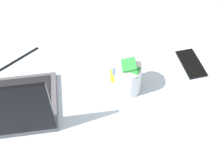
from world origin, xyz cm
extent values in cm
cube|color=silver|center=(0.00, 0.00, 9.00)|extent=(180.00, 140.00, 18.00)
cube|color=#4C4C51|center=(12.53, 5.29, 19.00)|extent=(37.38, 29.94, 2.00)
cube|color=black|center=(12.87, 3.83, 20.20)|extent=(32.12, 23.18, 0.40)
cylinder|color=silver|center=(-26.64, -5.99, 23.50)|extent=(9.00, 9.00, 11.00)
cube|color=#268C33|center=(-26.74, -5.75, 21.07)|extent=(5.22, 6.82, 5.85)
cube|color=yellow|center=(-24.59, -7.15, 22.81)|extent=(8.30, 9.09, 7.27)
cube|color=#268C33|center=(-27.11, -6.02, 24.55)|extent=(8.61, 8.70, 5.08)
cube|color=blue|center=(-25.25, -5.93, 26.30)|extent=(7.64, 7.67, 3.61)
cube|color=#268C33|center=(-28.11, -5.08, 28.04)|extent=(5.56, 5.87, 4.58)
cube|color=#268C33|center=(-26.70, -5.70, 29.78)|extent=(5.67, 5.55, 4.22)
cube|color=black|center=(-49.46, -19.19, 18.40)|extent=(10.83, 15.42, 0.80)
cube|color=black|center=(14.69, -16.34, 18.30)|extent=(11.51, 13.30, 0.60)
camera|label=1|loc=(-26.41, 56.23, 97.55)|focal=46.79mm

